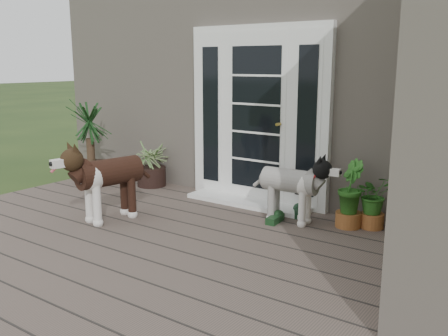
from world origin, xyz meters
The scene contains 14 objects.
deck centered at (0.00, 0.40, 0.06)m, with size 6.20×4.60×0.12m, color #6B5B4C.
house_main centered at (0.00, 4.65, 1.55)m, with size 7.40×4.00×3.10m, color #665E54.
door_unit centered at (-0.20, 2.60, 1.19)m, with size 1.90×0.14×2.15m, color white.
door_step centered at (-0.20, 2.40, 0.14)m, with size 1.60×0.40×0.05m, color white.
brindle_dog centered at (-1.10, 1.00, 0.51)m, with size 0.40×0.94×0.79m, color #371D14, non-canonical shape.
white_dog centered at (0.54, 2.08, 0.46)m, with size 0.35×0.81×0.67m, color beige, non-canonical shape.
spider_plant centered at (-1.81, 2.40, 0.48)m, with size 0.67×0.67×0.71m, color #8DAA69, non-canonical shape.
yucca centered at (-2.61, 2.01, 0.74)m, with size 0.86×0.86×1.24m, color black, non-canonical shape.
herb_a centered at (1.35, 2.40, 0.36)m, with size 0.37×0.37×0.48m, color #195819.
herb_b centered at (1.13, 2.29, 0.38)m, with size 0.34×0.34×0.51m, color #1E5A19.
herb_c centered at (1.94, 2.15, 0.44)m, with size 0.41×0.41×0.63m, color #275A19.
sapling centered at (2.23, 1.32, 1.06)m, with size 0.55×0.55×1.87m, color #225217, non-canonical shape.
clog_left centered at (0.53, 2.34, 0.17)m, with size 0.15×0.33×0.10m, color #14321C, non-canonical shape.
clog_right centered at (0.42, 1.97, 0.17)m, with size 0.15×0.31×0.09m, color #143318, non-canonical shape.
Camera 1 is at (2.92, -2.53, 1.82)m, focal length 39.48 mm.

